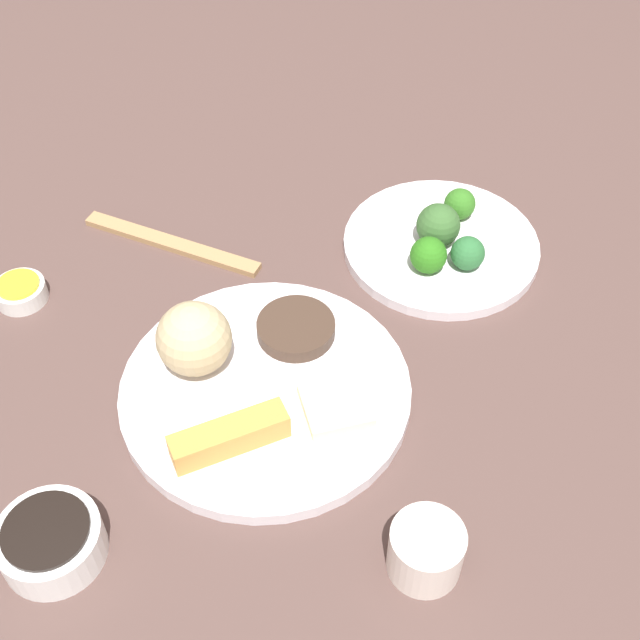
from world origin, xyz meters
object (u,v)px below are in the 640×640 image
(soy_sauce_bowl, at_px, (51,542))
(sauce_ramekin_hot_mustard, at_px, (21,292))
(teacup, at_px, (426,551))
(broccoli_plate, at_px, (441,246))
(chopsticks_pair, at_px, (171,244))
(main_plate, at_px, (266,391))

(soy_sauce_bowl, height_order, sauce_ramekin_hot_mustard, soy_sauce_bowl)
(sauce_ramekin_hot_mustard, bearing_deg, teacup, 122.23)
(soy_sauce_bowl, bearing_deg, teacup, 157.24)
(sauce_ramekin_hot_mustard, bearing_deg, broccoli_plate, 168.83)
(broccoli_plate, height_order, chopsticks_pair, broccoli_plate)
(main_plate, bearing_deg, sauce_ramekin_hot_mustard, -46.70)
(chopsticks_pair, bearing_deg, teacup, 102.51)
(broccoli_plate, relative_size, sauce_ramekin_hot_mustard, 4.01)
(main_plate, xyz_separation_m, chopsticks_pair, (0.04, -0.26, -0.00))
(sauce_ramekin_hot_mustard, distance_m, chopsticks_pair, 0.18)
(teacup, xyz_separation_m, chopsticks_pair, (0.11, -0.48, -0.02))
(soy_sauce_bowl, distance_m, sauce_ramekin_hot_mustard, 0.33)
(broccoli_plate, height_order, teacup, teacup)
(teacup, relative_size, chopsticks_pair, 0.28)
(main_plate, height_order, chopsticks_pair, main_plate)
(broccoli_plate, distance_m, soy_sauce_bowl, 0.55)
(broccoli_plate, relative_size, chopsticks_pair, 1.00)
(main_plate, distance_m, soy_sauce_bowl, 0.25)
(sauce_ramekin_hot_mustard, bearing_deg, chopsticks_pair, -171.69)
(main_plate, bearing_deg, soy_sauce_bowl, 23.58)
(chopsticks_pair, bearing_deg, broccoli_plate, 158.04)
(soy_sauce_bowl, distance_m, chopsticks_pair, 0.41)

